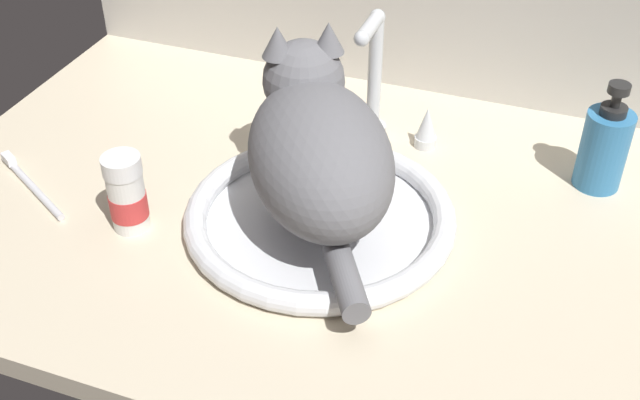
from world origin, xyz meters
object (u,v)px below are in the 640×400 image
(sink_basin, at_px, (320,217))
(pill_bottle, at_px, (127,195))
(soap_pump_bottle, at_px, (604,147))
(toothbrush, at_px, (31,184))
(faucet, at_px, (373,93))
(cat, at_px, (317,143))

(sink_basin, xyz_separation_m, pill_bottle, (-0.22, -0.08, 0.04))
(pill_bottle, relative_size, soap_pump_bottle, 0.69)
(toothbrush, bearing_deg, sink_basin, 8.73)
(sink_basin, bearing_deg, soap_pump_bottle, 33.56)
(faucet, bearing_deg, toothbrush, -144.81)
(cat, distance_m, toothbrush, 0.41)
(cat, relative_size, pill_bottle, 3.31)
(sink_basin, height_order, faucet, faucet)
(sink_basin, relative_size, toothbrush, 2.19)
(faucet, height_order, pill_bottle, faucet)
(pill_bottle, distance_m, soap_pump_bottle, 0.62)
(sink_basin, xyz_separation_m, toothbrush, (-0.40, -0.06, -0.01))
(soap_pump_bottle, bearing_deg, faucet, 179.25)
(cat, xyz_separation_m, soap_pump_bottle, (0.33, 0.20, -0.05))
(soap_pump_bottle, xyz_separation_m, toothbrush, (-0.72, -0.28, -0.05))
(pill_bottle, distance_m, toothbrush, 0.18)
(pill_bottle, relative_size, toothbrush, 0.67)
(faucet, distance_m, soap_pump_bottle, 0.32)
(faucet, xyz_separation_m, toothbrush, (-0.40, -0.28, -0.07))
(sink_basin, xyz_separation_m, faucet, (0.00, 0.22, 0.06))
(cat, relative_size, toothbrush, 2.22)
(cat, height_order, toothbrush, cat)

